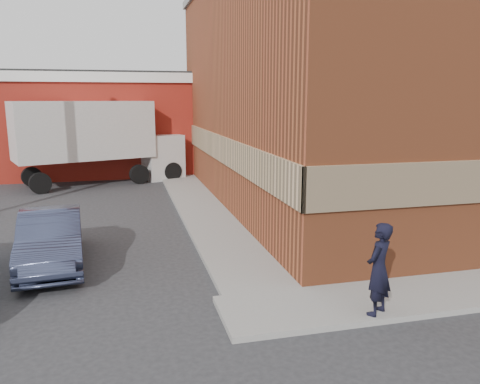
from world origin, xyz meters
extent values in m
plane|color=#28282B|center=(0.00, 0.00, 0.00)|extent=(90.00, 90.00, 0.00)
cube|color=brown|center=(8.50, 9.00, 4.50)|extent=(14.00, 18.00, 9.00)
cube|color=tan|center=(1.46, 9.00, 2.30)|extent=(0.08, 18.16, 1.00)
cube|color=gray|center=(0.60, 9.00, 0.06)|extent=(1.80, 18.00, 0.12)
cube|color=maroon|center=(-6.00, 20.00, 2.50)|extent=(16.00, 8.00, 5.00)
cube|color=silver|center=(-6.00, 20.00, 5.25)|extent=(16.30, 8.30, 0.50)
cube|color=black|center=(-6.00, 20.00, 5.55)|extent=(16.00, 8.00, 0.10)
imported|color=black|center=(2.41, -1.55, 1.02)|extent=(0.79, 0.74, 1.81)
imported|color=#323954|center=(-4.06, 3.16, 0.70)|extent=(1.87, 4.35, 1.39)
cube|color=beige|center=(-4.00, 14.82, 2.70)|extent=(6.82, 4.46, 2.75)
cube|color=#1C621A|center=(-3.58, 13.61, 2.27)|extent=(5.80, 2.02, 0.85)
cube|color=beige|center=(-0.10, 16.16, 1.16)|extent=(2.56, 2.82, 2.33)
cylinder|color=black|center=(-5.85, 13.06, 0.48)|extent=(1.00, 0.61, 0.95)
cylinder|color=black|center=(-6.54, 15.06, 0.48)|extent=(1.00, 0.61, 0.95)
cylinder|color=black|center=(-1.46, 14.58, 0.48)|extent=(1.00, 0.61, 0.95)
cylinder|color=black|center=(-2.15, 16.58, 0.48)|extent=(1.00, 0.61, 0.95)
cylinder|color=black|center=(0.24, 15.16, 0.48)|extent=(1.00, 0.61, 0.95)
cylinder|color=black|center=(-0.45, 17.16, 0.48)|extent=(1.00, 0.61, 0.95)
camera|label=1|loc=(-2.17, -9.04, 4.18)|focal=35.00mm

